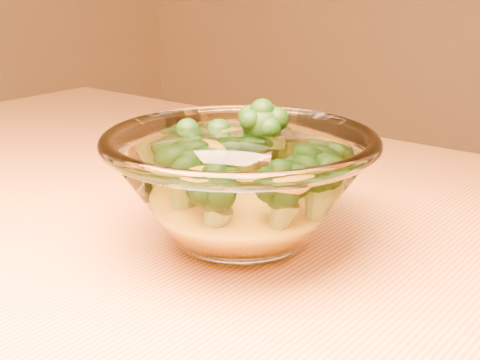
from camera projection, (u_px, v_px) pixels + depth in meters
name	position (u px, v px, depth m)	size (l,w,h in m)	color
table	(164.00, 308.00, 0.67)	(1.20, 0.80, 0.75)	#D98341
glass_bowl	(240.00, 186.00, 0.55)	(0.23, 0.23, 0.10)	white
cheese_sauce	(240.00, 210.00, 0.56)	(0.12, 0.12, 0.03)	#FFAC15
broccoli_heap	(238.00, 164.00, 0.56)	(0.16, 0.14, 0.09)	black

